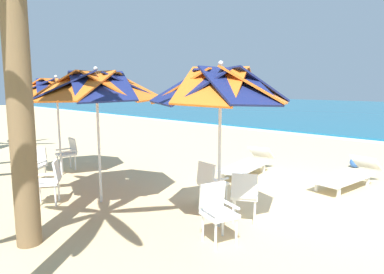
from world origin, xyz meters
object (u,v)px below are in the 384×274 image
object	(u,v)px
plastic_chair_0	(217,209)
palm_tree_3	(14,42)
beach_umbrella_1	(96,87)
beach_ball	(355,163)
plastic_chair_1	(211,181)
beach_umbrella_0	(220,87)
sun_lounger_1	(248,164)
plastic_chair_4	(35,164)
plastic_chair_2	(245,193)
plastic_chair_3	(50,179)
plastic_chair_5	(68,152)
beach_umbrella_2	(57,89)
sun_lounger_0	(348,175)

from	to	relation	value
plastic_chair_0	palm_tree_3	xyz separation A→B (m)	(-1.97, -1.90, 2.36)
beach_umbrella_1	beach_ball	bearing A→B (deg)	66.35
plastic_chair_1	beach_umbrella_1	bearing A→B (deg)	-143.80
beach_umbrella_1	beach_umbrella_0	bearing A→B (deg)	15.12
sun_lounger_1	palm_tree_3	world-z (taller)	palm_tree_3
beach_umbrella_0	plastic_chair_4	xyz separation A→B (m)	(-4.58, -1.03, -1.76)
plastic_chair_0	plastic_chair_2	world-z (taller)	same
beach_umbrella_0	plastic_chair_0	distance (m)	1.83
beach_umbrella_1	plastic_chair_4	size ratio (longest dim) A/B	3.04
palm_tree_3	beach_ball	world-z (taller)	palm_tree_3
plastic_chair_0	beach_ball	bearing A→B (deg)	89.39
plastic_chair_3	plastic_chair_4	xyz separation A→B (m)	(-1.55, 0.35, 0.00)
plastic_chair_5	palm_tree_3	bearing A→B (deg)	-34.37
plastic_chair_2	beach_umbrella_2	xyz separation A→B (m)	(-5.12, -0.69, 1.70)
plastic_chair_5	palm_tree_3	xyz separation A→B (m)	(3.64, -2.49, 2.36)
plastic_chair_4	palm_tree_3	bearing A→B (deg)	-24.10
plastic_chair_1	plastic_chair_3	distance (m)	3.09
plastic_chair_1	beach_umbrella_1	size ratio (longest dim) A/B	0.33
beach_umbrella_0	plastic_chair_5	xyz separation A→B (m)	(-5.32, 0.16, -1.76)
plastic_chair_2	beach_umbrella_1	bearing A→B (deg)	-157.19
plastic_chair_2	plastic_chair_1	bearing A→B (deg)	168.63
plastic_chair_2	beach_ball	size ratio (longest dim) A/B	3.06
beach_umbrella_2	palm_tree_3	size ratio (longest dim) A/B	0.54
plastic_chair_4	beach_ball	size ratio (longest dim) A/B	3.06
beach_ball	palm_tree_3	bearing A→B (deg)	-104.17
plastic_chair_5	beach_umbrella_0	bearing A→B (deg)	-1.75
plastic_chair_4	sun_lounger_0	bearing A→B (deg)	41.19
plastic_chair_2	plastic_chair_4	distance (m)	5.00
plastic_chair_3	plastic_chair_5	world-z (taller)	same
plastic_chair_4	sun_lounger_1	xyz separation A→B (m)	(3.13, 4.10, -0.22)
beach_umbrella_0	plastic_chair_4	world-z (taller)	beach_umbrella_0
plastic_chair_1	palm_tree_3	world-z (taller)	palm_tree_3
plastic_chair_0	sun_lounger_0	distance (m)	4.16
plastic_chair_0	sun_lounger_1	bearing A→B (deg)	116.62
plastic_chair_0	plastic_chair_3	world-z (taller)	same
beach_umbrella_1	plastic_chair_5	bearing A→B (deg)	164.12
sun_lounger_0	beach_ball	xyz separation A→B (m)	(-0.45, 2.03, -0.14)
beach_ball	plastic_chair_2	bearing A→B (deg)	-91.86
plastic_chair_2	sun_lounger_1	world-z (taller)	plastic_chair_2
sun_lounger_0	beach_umbrella_2	bearing A→B (deg)	-145.57
plastic_chair_3	beach_ball	bearing A→B (deg)	64.41
sun_lounger_0	beach_ball	distance (m)	2.08
plastic_chair_4	plastic_chair_5	distance (m)	1.40
plastic_chair_5	beach_ball	xyz separation A→B (m)	(5.68, 5.56, -0.36)
plastic_chair_0	beach_umbrella_2	distance (m)	5.50
plastic_chair_1	plastic_chair_4	distance (m)	4.23
plastic_chair_0	sun_lounger_1	size ratio (longest dim) A/B	0.39
sun_lounger_1	palm_tree_3	distance (m)	5.98
palm_tree_3	sun_lounger_0	bearing A→B (deg)	67.59
plastic_chair_0	beach_umbrella_2	size ratio (longest dim) A/B	0.34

